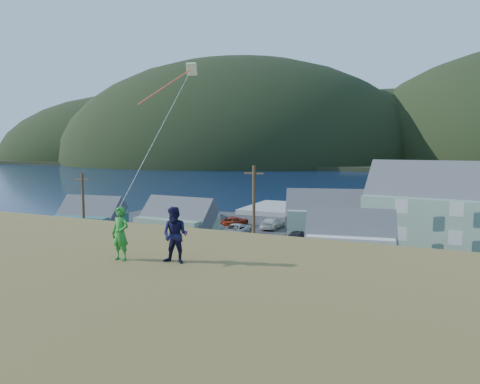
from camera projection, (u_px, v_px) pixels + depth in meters
name	position (u px, v px, depth m)	size (l,w,h in m)	color
ground	(286.00, 296.00, 31.18)	(900.00, 900.00, 0.00)	#0A1638
grass_strip	(277.00, 305.00, 29.35)	(110.00, 8.00, 0.10)	#4C3D19
waterfront_lot	(333.00, 247.00, 46.65)	(72.00, 36.00, 0.12)	#28282B
wharf	(325.00, 211.00, 69.96)	(26.00, 14.00, 0.90)	gray
far_shore	(415.00, 161.00, 331.54)	(900.00, 320.00, 2.00)	black
far_hills	(474.00, 162.00, 271.09)	(760.00, 265.00, 143.00)	black
shed_teal	(91.00, 219.00, 51.70)	(8.29, 6.23, 6.06)	#2B6266
shed_palegreen_near	(177.00, 222.00, 48.52)	(9.00, 5.96, 6.29)	slate
shed_white	(350.00, 240.00, 38.86)	(8.70, 6.47, 6.35)	silver
shed_palegreen_far	(327.00, 213.00, 53.54)	(11.29, 8.11, 6.85)	gray
utility_poles	(268.00, 229.00, 32.86)	(36.86, 0.24, 9.32)	#47331E
parked_cars	(262.00, 228.00, 53.64)	(28.08, 12.00, 1.55)	black
kite_flyer_green	(120.00, 234.00, 13.65)	(0.63, 0.41, 1.72)	#25882C
kite_flyer_navy	(175.00, 235.00, 13.30)	(0.86, 0.67, 1.77)	#141335
kite_rig	(187.00, 73.00, 19.67)	(1.31, 3.76, 9.00)	beige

